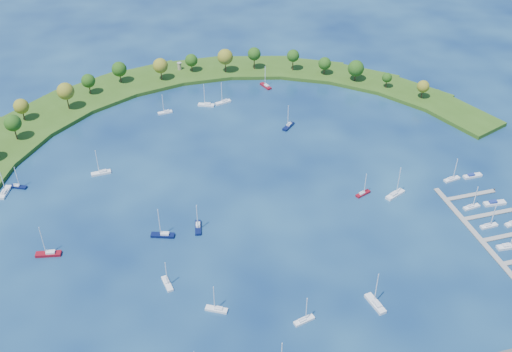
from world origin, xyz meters
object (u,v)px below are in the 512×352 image
object	(u,v)px
moored_boat_9	(163,234)
docked_boat_4	(508,246)
moored_boat_5	(101,172)
moored_boat_3	(49,253)
docked_boat_9	(494,203)
moored_boat_0	(5,192)
moored_boat_17	(266,86)
moored_boat_18	(198,227)
docked_boat_6	(489,225)
moored_boat_6	(217,309)
docked_boat_8	(472,206)
docked_boat_11	(472,176)
moored_boat_13	(223,102)
harbor_tower	(179,66)
moored_boat_15	(376,303)
moored_boat_8	(395,194)
moored_boat_16	(165,112)
dock_system	(509,249)
docked_boat_10	(452,179)
moored_boat_12	(18,186)
moored_boat_4	(288,126)
moored_boat_2	(304,320)
moored_boat_11	(206,104)
moored_boat_7	(363,193)
moored_boat_14	(167,283)

from	to	relation	value
moored_boat_9	docked_boat_4	xyz separation A→B (m)	(124.45, -41.92, -0.02)
moored_boat_5	moored_boat_9	bearing A→B (deg)	109.10
moored_boat_3	docked_boat_9	size ratio (longest dim) A/B	1.46
moored_boat_0	moored_boat_17	distance (m)	147.98
moored_boat_18	docked_boat_6	bearing A→B (deg)	85.47
moored_boat_6	docked_boat_8	bearing A→B (deg)	-138.12
docked_boat_4	docked_boat_11	world-z (taller)	docked_boat_4
moored_boat_5	moored_boat_13	xyz separation A→B (m)	(66.79, 47.90, -0.00)
moored_boat_13	docked_boat_6	bearing A→B (deg)	106.56
harbor_tower	moored_boat_18	size ratio (longest dim) A/B	0.35
moored_boat_15	docked_boat_9	bearing A→B (deg)	-72.54
docked_boat_6	moored_boat_6	bearing A→B (deg)	-175.66
moored_boat_0	moored_boat_8	bearing A→B (deg)	-88.34
moored_boat_16	moored_boat_18	bearing A→B (deg)	84.35
moored_boat_3	dock_system	bearing A→B (deg)	176.59
moored_boat_5	docked_boat_10	world-z (taller)	moored_boat_5
moored_boat_8	moored_boat_16	xyz separation A→B (m)	(-82.62, 95.58, -0.10)
moored_boat_5	docked_boat_11	xyz separation A→B (m)	(156.93, -46.81, -0.29)
moored_boat_16	docked_boat_4	distance (m)	174.62
dock_system	moored_boat_9	world-z (taller)	moored_boat_9
moored_boat_12	moored_boat_4	bearing A→B (deg)	33.63
moored_boat_18	moored_boat_12	bearing A→B (deg)	-113.69
moored_boat_2	moored_boat_4	xyz separation A→B (m)	(33.82, 118.45, 0.05)
moored_boat_6	moored_boat_17	bearing A→B (deg)	-83.00
moored_boat_0	moored_boat_2	size ratio (longest dim) A/B	1.24
moored_boat_8	moored_boat_11	size ratio (longest dim) A/B	1.12
moored_boat_2	moored_boat_12	distance (m)	138.81
moored_boat_11	docked_boat_6	size ratio (longest dim) A/B	1.18
dock_system	moored_boat_9	size ratio (longest dim) A/B	6.14
moored_boat_13	docked_boat_4	distance (m)	158.85
harbor_tower	moored_boat_13	bearing A→B (deg)	-69.41
moored_boat_7	docked_boat_8	size ratio (longest dim) A/B	0.98
moored_boat_16	moored_boat_7	bearing A→B (deg)	122.71
moored_boat_8	moored_boat_12	xyz separation A→B (m)	(-153.02, 49.28, -0.10)
harbor_tower	moored_boat_16	xyz separation A→B (m)	(-15.45, -44.47, -3.33)
moored_boat_14	moored_boat_17	world-z (taller)	moored_boat_17
harbor_tower	moored_boat_14	xyz separation A→B (m)	(-33.22, -164.65, -3.32)
docked_boat_4	docked_boat_8	world-z (taller)	docked_boat_4
moored_boat_2	moored_boat_5	distance (m)	118.64
moored_boat_16	docked_boat_4	world-z (taller)	docked_boat_4
moored_boat_16	docked_boat_6	size ratio (longest dim) A/B	1.03
moored_boat_12	moored_boat_17	size ratio (longest dim) A/B	0.87
moored_boat_12	moored_boat_7	bearing A→B (deg)	8.84
moored_boat_7	moored_boat_11	world-z (taller)	moored_boat_11
dock_system	docked_boat_8	bearing A→B (deg)	89.47
moored_boat_15	dock_system	bearing A→B (deg)	-89.08
moored_boat_15	moored_boat_18	bearing A→B (deg)	32.24
moored_boat_9	moored_boat_13	distance (m)	107.29
harbor_tower	moored_boat_0	xyz separation A→B (m)	(-91.15, -93.60, -3.26)
moored_boat_13	docked_boat_10	size ratio (longest dim) A/B	1.13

